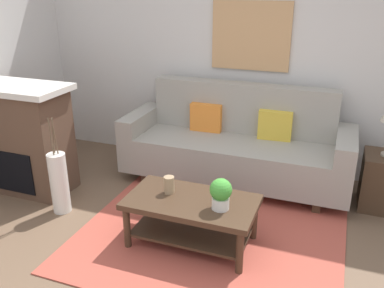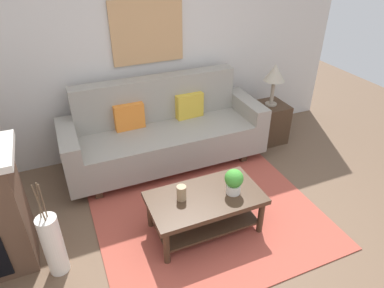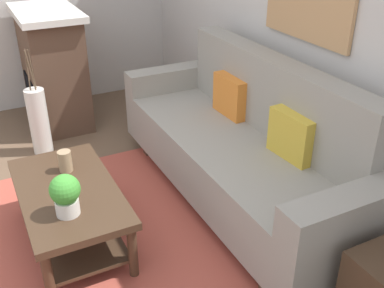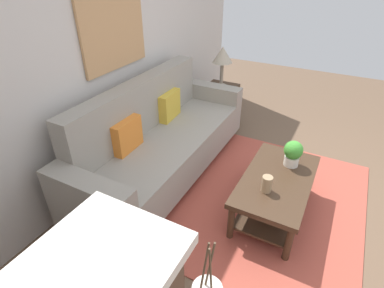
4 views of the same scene
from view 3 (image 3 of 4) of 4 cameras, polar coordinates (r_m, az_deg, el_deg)
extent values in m
plane|color=brown|center=(3.19, -20.65, -14.48)|extent=(9.37, 9.37, 0.00)
cube|color=silver|center=(3.38, 15.90, 14.82)|extent=(5.37, 0.10, 2.70)
cube|color=#B24C3D|center=(3.23, -11.78, -12.28)|extent=(2.30, 1.91, 0.01)
cube|color=gray|center=(3.47, 5.34, -2.25)|extent=(2.08, 0.84, 0.40)
cube|color=gray|center=(3.43, 10.27, 5.94)|extent=(2.08, 0.20, 0.56)
cube|color=gray|center=(4.33, -2.54, 5.70)|extent=(0.20, 0.84, 0.60)
cube|color=gray|center=(2.70, 18.43, -11.25)|extent=(0.20, 0.84, 0.60)
cube|color=#422D1E|center=(4.32, -1.34, 0.38)|extent=(0.08, 0.74, 0.12)
cube|color=#422D1E|center=(3.03, 14.74, -14.52)|extent=(0.08, 0.74, 0.12)
cube|color=orange|center=(3.71, 4.88, 6.00)|extent=(0.36, 0.13, 0.32)
cube|color=gold|center=(3.12, 12.38, 1.02)|extent=(0.37, 0.15, 0.32)
cube|color=#422D1E|center=(3.07, -15.24, -5.79)|extent=(1.10, 0.60, 0.05)
cube|color=#422D1E|center=(3.24, -14.61, -10.00)|extent=(0.98, 0.50, 0.02)
cylinder|color=#422D1E|center=(3.58, -20.50, -5.57)|extent=(0.06, 0.06, 0.38)
cylinder|color=#422D1E|center=(2.79, -17.43, -15.76)|extent=(0.06, 0.06, 0.38)
cylinder|color=#422D1E|center=(3.63, -12.77, -3.80)|extent=(0.06, 0.06, 0.38)
cylinder|color=#422D1E|center=(2.86, -7.40, -13.18)|extent=(0.06, 0.06, 0.38)
cylinder|color=tan|center=(3.22, -15.55, -2.09)|extent=(0.09, 0.09, 0.15)
cylinder|color=white|center=(2.80, -15.27, -7.56)|extent=(0.14, 0.14, 0.10)
sphere|color=green|center=(2.74, -15.59, -5.47)|extent=(0.18, 0.18, 0.18)
cube|color=brown|center=(4.87, -16.85, 8.73)|extent=(0.90, 0.50, 1.10)
cube|color=black|center=(4.92, -19.35, 5.42)|extent=(0.52, 0.02, 0.44)
cube|color=silver|center=(4.72, -17.85, 15.36)|extent=(1.02, 0.58, 0.06)
cylinder|color=white|center=(4.35, -18.56, 2.66)|extent=(0.17, 0.17, 0.61)
cylinder|color=brown|center=(4.16, -19.52, 8.61)|extent=(0.02, 0.05, 0.36)
cylinder|color=brown|center=(4.19, -19.36, 8.78)|extent=(0.05, 0.03, 0.36)
cylinder|color=brown|center=(4.18, -19.82, 8.68)|extent=(0.03, 0.03, 0.36)
camera|label=1|loc=(2.87, -86.90, 3.28)|focal=38.60mm
camera|label=2|loc=(4.14, -60.30, 22.45)|focal=31.98mm
camera|label=4|loc=(4.87, -29.42, 26.20)|focal=28.29mm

